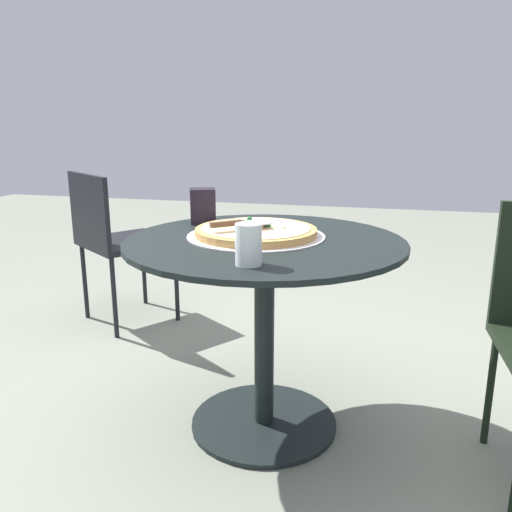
% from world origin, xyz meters
% --- Properties ---
extents(ground_plane, '(10.00, 10.00, 0.00)m').
position_xyz_m(ground_plane, '(0.00, 0.00, 0.00)').
color(ground_plane, gray).
extents(patio_table, '(0.94, 0.94, 0.70)m').
position_xyz_m(patio_table, '(0.00, 0.00, 0.50)').
color(patio_table, black).
rests_on(patio_table, ground).
extents(pizza_on_tray, '(0.47, 0.47, 0.05)m').
position_xyz_m(pizza_on_tray, '(0.04, 0.04, 0.71)').
color(pizza_on_tray, silver).
rests_on(pizza_on_tray, patio_table).
extents(pizza_server, '(0.18, 0.19, 0.02)m').
position_xyz_m(pizza_server, '(-0.02, 0.08, 0.75)').
color(pizza_server, silver).
rests_on(pizza_server, pizza_on_tray).
extents(drinking_cup, '(0.07, 0.07, 0.11)m').
position_xyz_m(drinking_cup, '(-0.32, -0.03, 0.75)').
color(drinking_cup, silver).
rests_on(drinking_cup, patio_table).
extents(napkin_dispenser, '(0.11, 0.12, 0.13)m').
position_xyz_m(napkin_dispenser, '(0.22, 0.29, 0.76)').
color(napkin_dispenser, black).
rests_on(napkin_dispenser, patio_table).
extents(patio_chair_far, '(0.59, 0.59, 0.82)m').
position_xyz_m(patio_chair_far, '(0.78, 0.99, 0.49)').
color(patio_chair_far, black).
rests_on(patio_chair_far, ground).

